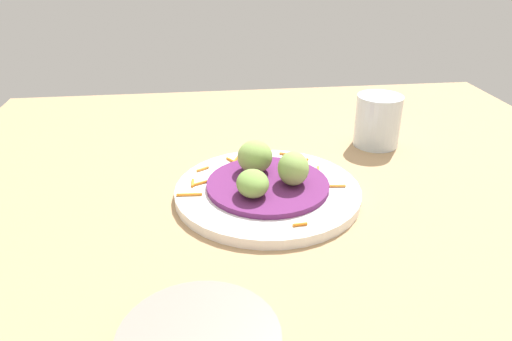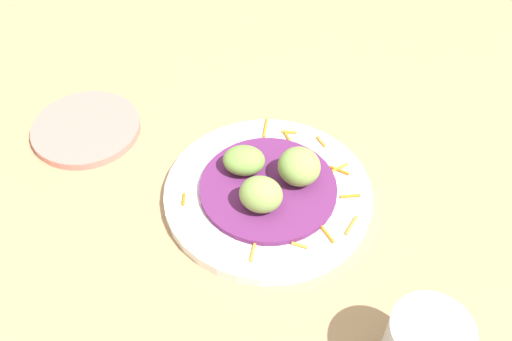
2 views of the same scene
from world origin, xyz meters
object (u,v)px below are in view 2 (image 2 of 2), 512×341
at_px(guac_scoop_center, 299,167).
at_px(side_plate_small, 86,129).
at_px(guac_scoop_left, 261,197).
at_px(main_plate, 268,194).
at_px(guac_scoop_right, 245,160).

xyz_separation_m(guac_scoop_center, side_plate_small, (0.30, -0.09, -0.04)).
bearing_deg(guac_scoop_center, guac_scoop_left, 50.27).
height_order(main_plate, side_plate_small, main_plate).
relative_size(guac_scoop_left, side_plate_small, 0.35).
bearing_deg(main_plate, side_plate_small, -21.10).
relative_size(main_plate, guac_scoop_left, 5.02).
bearing_deg(main_plate, guac_scoop_center, -159.73).
bearing_deg(side_plate_small, guac_scoop_right, 161.85).
height_order(main_plate, guac_scoop_right, guac_scoop_right).
bearing_deg(guac_scoop_center, guac_scoop_right, -9.73).
bearing_deg(guac_scoop_left, side_plate_small, -28.70).
distance_m(guac_scoop_right, side_plate_small, 0.25).
xyz_separation_m(main_plate, guac_scoop_left, (0.01, 0.04, 0.04)).
distance_m(main_plate, guac_scoop_right, 0.05).
height_order(guac_scoop_left, side_plate_small, guac_scoop_left).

